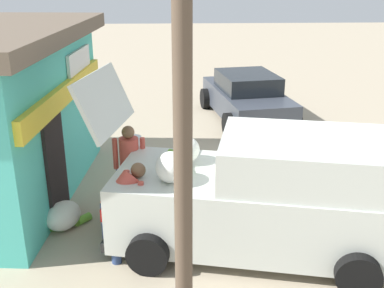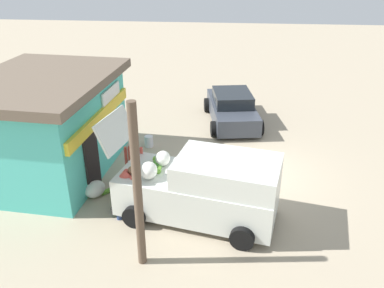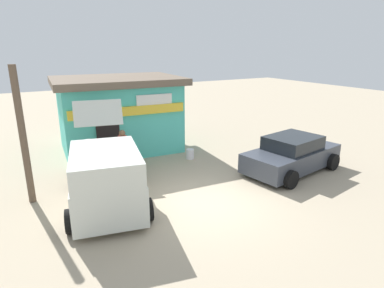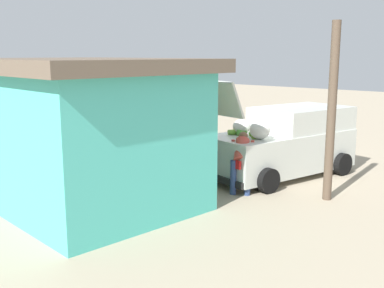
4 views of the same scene
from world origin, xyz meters
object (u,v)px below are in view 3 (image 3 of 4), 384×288
(parked_sedan, at_px, (292,155))
(unloaded_banana_pile, at_px, (102,161))
(delivery_van, at_px, (105,175))
(customer_bending, at_px, (85,156))
(paint_bucket, at_px, (190,154))
(storefront_bar, at_px, (119,113))
(vendor_standing, at_px, (123,148))

(parked_sedan, relative_size, unloaded_banana_pile, 4.91)
(delivery_van, distance_m, customer_bending, 2.21)
(customer_bending, xyz_separation_m, paint_bucket, (4.27, 0.13, -0.68))
(parked_sedan, height_order, customer_bending, customer_bending)
(storefront_bar, bearing_deg, delivery_van, -112.03)
(delivery_van, bearing_deg, unloaded_banana_pile, 77.81)
(storefront_bar, height_order, paint_bucket, storefront_bar)
(storefront_bar, relative_size, customer_bending, 3.88)
(delivery_van, height_order, unloaded_banana_pile, delivery_van)
(storefront_bar, xyz_separation_m, vendor_standing, (-0.84, -3.00, -0.70))
(delivery_van, relative_size, customer_bending, 3.38)
(storefront_bar, xyz_separation_m, paint_bucket, (2.06, -2.85, -1.45))
(storefront_bar, xyz_separation_m, customer_bending, (-2.21, -2.97, -0.77))
(delivery_van, bearing_deg, paint_bucket, 29.34)
(parked_sedan, relative_size, vendor_standing, 2.55)
(parked_sedan, height_order, unloaded_banana_pile, parked_sedan)
(parked_sedan, xyz_separation_m, unloaded_banana_pile, (-6.06, 4.06, -0.42))
(parked_sedan, xyz_separation_m, customer_bending, (-6.89, 2.97, 0.25))
(unloaded_banana_pile, bearing_deg, vendor_standing, -63.94)
(delivery_van, relative_size, parked_sedan, 1.18)
(storefront_bar, bearing_deg, vendor_standing, -105.69)
(delivery_van, relative_size, unloaded_banana_pile, 5.79)
(vendor_standing, relative_size, unloaded_banana_pile, 1.93)
(parked_sedan, bearing_deg, customer_bending, 156.68)
(storefront_bar, relative_size, paint_bucket, 13.56)
(storefront_bar, distance_m, paint_bucket, 3.80)
(unloaded_banana_pile, bearing_deg, storefront_bar, 53.69)
(delivery_van, distance_m, vendor_standing, 2.52)
(storefront_bar, bearing_deg, parked_sedan, -51.79)
(delivery_van, relative_size, paint_bucket, 11.81)
(customer_bending, distance_m, paint_bucket, 4.33)
(parked_sedan, xyz_separation_m, vendor_standing, (-5.52, 2.95, 0.31))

